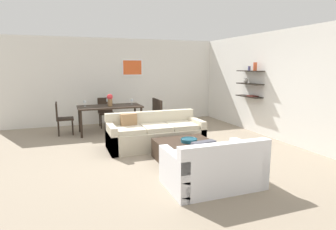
{
  "coord_description": "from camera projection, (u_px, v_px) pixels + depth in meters",
  "views": [
    {
      "loc": [
        -1.99,
        -5.67,
        1.84
      ],
      "look_at": [
        0.19,
        0.2,
        0.75
      ],
      "focal_mm": 30.27,
      "sensor_mm": 36.0,
      "label": 1
    }
  ],
  "objects": [
    {
      "name": "wine_glass_head",
      "position": [
        108.0,
        100.0,
        8.13
      ],
      "size": [
        0.07,
        0.07,
        0.17
      ],
      "color": "silver",
      "rests_on": "dining_table"
    },
    {
      "name": "wine_glass_left_far",
      "position": [
        85.0,
        102.0,
        7.67
      ],
      "size": [
        0.08,
        0.08,
        0.16
      ],
      "color": "silver",
      "rests_on": "dining_table"
    },
    {
      "name": "sofa_beige",
      "position": [
        155.0,
        134.0,
        6.47
      ],
      "size": [
        2.15,
        0.9,
        0.78
      ],
      "color": "beige",
      "rests_on": "ground"
    },
    {
      "name": "dining_table",
      "position": [
        110.0,
        109.0,
        7.82
      ],
      "size": [
        1.72,
        0.85,
        0.75
      ],
      "color": "black",
      "rests_on": "ground"
    },
    {
      "name": "decorative_bowl",
      "position": [
        189.0,
        140.0,
        5.49
      ],
      "size": [
        0.33,
        0.33,
        0.07
      ],
      "color": "navy",
      "rests_on": "coffee_table"
    },
    {
      "name": "back_wall_unit",
      "position": [
        136.0,
        81.0,
        9.37
      ],
      "size": [
        8.4,
        0.09,
        2.7
      ],
      "color": "silver",
      "rests_on": "ground"
    },
    {
      "name": "dining_chair_right_far",
      "position": [
        152.0,
        111.0,
        8.47
      ],
      "size": [
        0.44,
        0.44,
        0.88
      ],
      "color": "black",
      "rests_on": "ground"
    },
    {
      "name": "coffee_table",
      "position": [
        186.0,
        152.0,
        5.5
      ],
      "size": [
        1.1,
        1.09,
        0.38
      ],
      "color": "#38281E",
      "rests_on": "ground"
    },
    {
      "name": "loveseat_white",
      "position": [
        213.0,
        168.0,
        4.34
      ],
      "size": [
        1.44,
        0.9,
        0.78
      ],
      "color": "white",
      "rests_on": "ground"
    },
    {
      "name": "dining_chair_right_near",
      "position": [
        156.0,
        113.0,
        8.11
      ],
      "size": [
        0.44,
        0.44,
        0.88
      ],
      "color": "black",
      "rests_on": "ground"
    },
    {
      "name": "dining_chair_left_far",
      "position": [
        61.0,
        116.0,
        7.6
      ],
      "size": [
        0.44,
        0.44,
        0.88
      ],
      "color": "black",
      "rests_on": "ground"
    },
    {
      "name": "right_wall_shelf_unit",
      "position": [
        262.0,
        84.0,
        7.6
      ],
      "size": [
        0.34,
        8.2,
        2.7
      ],
      "color": "silver",
      "rests_on": "ground"
    },
    {
      "name": "dining_chair_head",
      "position": [
        106.0,
        110.0,
        8.62
      ],
      "size": [
        0.44,
        0.44,
        0.88
      ],
      "color": "black",
      "rests_on": "ground"
    },
    {
      "name": "ground_plane",
      "position": [
        163.0,
        150.0,
        6.24
      ],
      "size": [
        18.0,
        18.0,
        0.0
      ],
      "primitive_type": "plane",
      "color": "gray"
    },
    {
      "name": "centerpiece_vase",
      "position": [
        110.0,
        99.0,
        7.73
      ],
      "size": [
        0.16,
        0.16,
        0.33
      ],
      "color": "olive",
      "rests_on": "dining_table"
    },
    {
      "name": "wine_glass_right_far",
      "position": [
        132.0,
        100.0,
        8.11
      ],
      "size": [
        0.08,
        0.08,
        0.16
      ],
      "color": "silver",
      "rests_on": "dining_table"
    }
  ]
}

